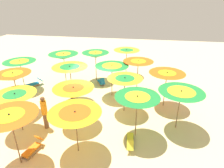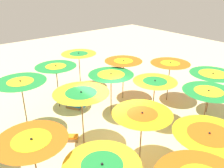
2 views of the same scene
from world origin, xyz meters
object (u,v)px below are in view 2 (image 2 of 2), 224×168
object	(u,v)px
lounger_0	(76,105)
lounger_5	(65,136)
beach_umbrella_4	(21,86)
beach_umbrella_8	(56,70)
beach_umbrella_14	(170,66)
beach_umbrella_7	(209,138)
beach_umbrella_11	(208,95)
beach_umbrella_5	(81,96)
beach_umbrella_9	(111,78)
beach_umbrella_13	(123,64)
lounger_3	(214,142)
beach_umbrella_1	(32,146)
beach_umbrella_15	(212,77)
beach_umbrella_10	(155,84)
beach_umbrella_6	(142,117)
beach_umbrella_12	(79,56)
lounger_1	(72,89)

from	to	relation	value
lounger_0	lounger_5	size ratio (longest dim) A/B	0.96
beach_umbrella_4	beach_umbrella_8	world-z (taller)	beach_umbrella_4
beach_umbrella_14	lounger_5	bearing A→B (deg)	-3.11
beach_umbrella_7	beach_umbrella_11	size ratio (longest dim) A/B	0.98
beach_umbrella_5	beach_umbrella_9	distance (m)	2.72
beach_umbrella_14	lounger_0	bearing A→B (deg)	-28.05
beach_umbrella_14	beach_umbrella_13	bearing A→B (deg)	-45.24
beach_umbrella_14	lounger_3	size ratio (longest dim) A/B	1.79
beach_umbrella_1	beach_umbrella_14	world-z (taller)	beach_umbrella_1
beach_umbrella_15	lounger_0	xyz separation A→B (m)	(5.10, -4.65, -1.79)
beach_umbrella_5	lounger_3	size ratio (longest dim) A/B	1.92
beach_umbrella_4	beach_umbrella_10	size ratio (longest dim) A/B	1.11
beach_umbrella_6	beach_umbrella_12	bearing A→B (deg)	-105.24
beach_umbrella_6	beach_umbrella_15	bearing A→B (deg)	-175.32
beach_umbrella_14	lounger_1	xyz separation A→B (m)	(3.68, -4.32, -1.88)
beach_umbrella_7	lounger_3	distance (m)	2.99
beach_umbrella_1	beach_umbrella_5	xyz separation A→B (m)	(-2.67, -1.75, -0.02)
beach_umbrella_5	beach_umbrella_8	size ratio (longest dim) A/B	1.03
beach_umbrella_13	lounger_0	xyz separation A→B (m)	(2.80, -0.65, -1.88)
beach_umbrella_6	beach_umbrella_8	xyz separation A→B (m)	(0.28, -5.85, 0.14)
beach_umbrella_6	beach_umbrella_12	world-z (taller)	beach_umbrella_12
lounger_1	beach_umbrella_10	bearing A→B (deg)	-115.10
beach_umbrella_1	lounger_0	xyz separation A→B (m)	(-3.97, -4.55, -2.05)
beach_umbrella_1	beach_umbrella_10	distance (m)	6.26
beach_umbrella_9	lounger_3	size ratio (longest dim) A/B	1.76
beach_umbrella_8	lounger_3	bearing A→B (deg)	115.34
beach_umbrella_5	beach_umbrella_6	bearing A→B (deg)	114.06
beach_umbrella_1	beach_umbrella_7	bearing A→B (deg)	149.83
beach_umbrella_5	beach_umbrella_10	bearing A→B (deg)	168.95
beach_umbrella_14	beach_umbrella_15	bearing A→B (deg)	103.07
beach_umbrella_4	lounger_0	world-z (taller)	beach_umbrella_4
beach_umbrella_10	beach_umbrella_12	world-z (taller)	beach_umbrella_12
beach_umbrella_4	beach_umbrella_9	distance (m)	4.10
lounger_1	beach_umbrella_15	bearing A→B (deg)	-95.93
beach_umbrella_14	beach_umbrella_10	bearing A→B (deg)	23.49
beach_umbrella_8	beach_umbrella_1	bearing A→B (deg)	57.28
beach_umbrella_9	lounger_3	world-z (taller)	beach_umbrella_9
beach_umbrella_4	beach_umbrella_14	bearing A→B (deg)	163.57
beach_umbrella_12	lounger_1	xyz separation A→B (m)	(0.82, 0.37, -1.89)
beach_umbrella_11	beach_umbrella_13	bearing A→B (deg)	-87.65
beach_umbrella_14	lounger_1	distance (m)	5.98
beach_umbrella_14	beach_umbrella_15	size ratio (longest dim) A/B	1.02
beach_umbrella_6	beach_umbrella_7	bearing A→B (deg)	111.12
beach_umbrella_10	beach_umbrella_12	distance (m)	5.74
beach_umbrella_13	lounger_5	size ratio (longest dim) A/B	2.00
beach_umbrella_6	beach_umbrella_10	xyz separation A→B (m)	(-2.47, -1.61, 0.02)
beach_umbrella_6	lounger_5	bearing A→B (deg)	-62.88
beach_umbrella_10	lounger_5	world-z (taller)	beach_umbrella_10
beach_umbrella_13	beach_umbrella_4	bearing A→B (deg)	-3.74
beach_umbrella_9	beach_umbrella_4	bearing A→B (deg)	-18.98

